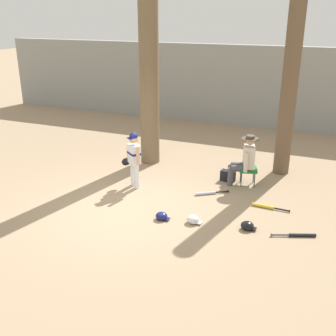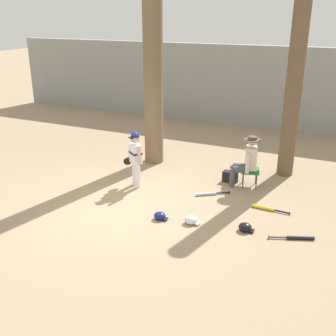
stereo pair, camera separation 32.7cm
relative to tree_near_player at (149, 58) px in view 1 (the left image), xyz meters
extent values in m
plane|color=#9E8466|center=(0.75, -2.81, -2.72)|extent=(60.00, 60.00, 0.00)
cube|color=gray|center=(0.75, 4.69, -1.33)|extent=(18.00, 0.36, 2.76)
cylinder|color=brown|center=(0.00, 0.00, 0.28)|extent=(0.50, 0.50, 6.00)
cone|color=brown|center=(0.00, 0.00, -2.72)|extent=(0.72, 0.72, 0.30)
cylinder|color=brown|center=(3.38, 0.53, -0.33)|extent=(0.39, 0.39, 4.77)
cone|color=brown|center=(3.38, 0.53, -2.72)|extent=(0.64, 0.64, 0.23)
cylinder|color=white|center=(0.46, -1.74, -2.43)|extent=(0.12, 0.12, 0.58)
cylinder|color=white|center=(0.32, -1.63, -2.43)|extent=(0.12, 0.12, 0.58)
cube|color=white|center=(0.39, -1.69, -1.92)|extent=(0.36, 0.34, 0.44)
cube|color=navy|center=(0.39, -1.69, -1.89)|extent=(0.37, 0.35, 0.05)
sphere|color=tan|center=(0.39, -1.69, -1.57)|extent=(0.20, 0.20, 0.20)
sphere|color=navy|center=(0.39, -1.69, -1.51)|extent=(0.19, 0.19, 0.19)
cube|color=navy|center=(0.33, -1.76, -1.53)|extent=(0.17, 0.16, 0.02)
cylinder|color=tan|center=(0.57, -1.85, -1.88)|extent=(0.11, 0.11, 0.42)
cylinder|color=tan|center=(0.20, -1.59, -2.00)|extent=(0.11, 0.11, 0.40)
ellipsoid|color=black|center=(0.14, -1.63, -2.16)|extent=(0.23, 0.25, 0.18)
cube|color=#196B2D|center=(2.77, -0.57, -2.34)|extent=(0.49, 0.49, 0.06)
cylinder|color=#333338|center=(2.66, -0.75, -2.53)|extent=(0.02, 0.02, 0.38)
cylinder|color=#333338|center=(2.58, -0.46, -2.53)|extent=(0.02, 0.02, 0.38)
cylinder|color=#333338|center=(2.95, -0.67, -2.53)|extent=(0.02, 0.02, 0.38)
cylinder|color=#333338|center=(2.87, -0.38, -2.53)|extent=(0.02, 0.02, 0.38)
cylinder|color=#47474C|center=(2.41, -0.77, -2.50)|extent=(0.13, 0.13, 0.43)
cylinder|color=#47474C|center=(2.35, -0.58, -2.50)|extent=(0.13, 0.13, 0.43)
cylinder|color=#47474C|center=(2.60, -0.72, -2.29)|extent=(0.43, 0.25, 0.15)
cylinder|color=#47474C|center=(2.55, -0.53, -2.29)|extent=(0.43, 0.25, 0.15)
cube|color=beige|center=(2.77, -0.57, -2.03)|extent=(0.33, 0.41, 0.52)
cylinder|color=beige|center=(2.75, -0.80, -2.09)|extent=(0.11, 0.11, 0.46)
cylinder|color=beige|center=(2.63, -0.38, -2.09)|extent=(0.11, 0.11, 0.46)
sphere|color=tan|center=(2.77, -0.57, -1.63)|extent=(0.22, 0.22, 0.22)
cylinder|color=#4C4233|center=(2.77, -0.57, -1.59)|extent=(0.40, 0.40, 0.02)
cylinder|color=#4C4233|center=(2.77, -0.57, -1.56)|extent=(0.20, 0.20, 0.09)
cube|color=black|center=(2.29, -0.53, -2.59)|extent=(0.36, 0.21, 0.26)
cylinder|color=yellow|center=(3.33, -1.64, -2.68)|extent=(0.46, 0.09, 0.07)
cylinder|color=black|center=(3.72, -1.66, -2.68)|extent=(0.31, 0.05, 0.03)
cylinder|color=black|center=(3.87, -1.66, -2.68)|extent=(0.02, 0.06, 0.06)
cylinder|color=black|center=(4.20, -2.55, -2.68)|extent=(0.47, 0.24, 0.07)
cylinder|color=#4C4C51|center=(3.83, -2.70, -2.68)|extent=(0.31, 0.15, 0.03)
cylinder|color=#4C4C51|center=(3.68, -2.75, -2.68)|extent=(0.04, 0.06, 0.06)
cylinder|color=#B7BCC6|center=(2.04, -1.49, -2.68)|extent=(0.41, 0.31, 0.07)
cylinder|color=black|center=(2.35, -1.28, -2.68)|extent=(0.27, 0.20, 0.03)
cylinder|color=black|center=(2.47, -1.19, -2.68)|extent=(0.05, 0.06, 0.06)
ellipsoid|color=black|center=(3.22, -2.66, -2.64)|extent=(0.25, 0.23, 0.17)
cube|color=black|center=(3.34, -2.66, -2.68)|extent=(0.10, 0.12, 0.02)
ellipsoid|color=navy|center=(1.59, -2.92, -2.64)|extent=(0.24, 0.22, 0.16)
cube|color=navy|center=(1.70, -2.92, -2.68)|extent=(0.10, 0.12, 0.02)
ellipsoid|color=silver|center=(2.21, -2.82, -2.64)|extent=(0.25, 0.23, 0.17)
cube|color=silver|center=(2.33, -2.82, -2.68)|extent=(0.10, 0.13, 0.02)
camera|label=1|loc=(4.41, -9.40, 1.09)|focal=43.50mm
camera|label=2|loc=(4.71, -9.27, 1.09)|focal=43.50mm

